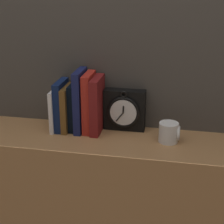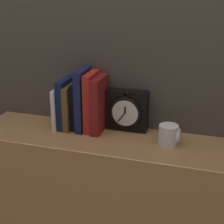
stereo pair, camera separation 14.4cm
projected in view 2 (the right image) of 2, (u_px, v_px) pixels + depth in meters
The scene contains 10 objects.
wall_back at pixel (125, 16), 1.47m from camera, with size 6.00×0.05×2.60m.
clock at pixel (127, 111), 1.54m from camera, with size 0.17×0.06×0.18m.
book_slot0_white at pixel (60, 107), 1.58m from camera, with size 0.02×0.14×0.17m.
book_slot1_navy at pixel (65, 103), 1.57m from camera, with size 0.03×0.13×0.21m.
book_slot2_brown at pixel (71, 106), 1.57m from camera, with size 0.02×0.14×0.19m.
book_slot3_black at pixel (77, 105), 1.57m from camera, with size 0.02×0.12×0.20m.
book_slot4_navy at pixel (83, 100), 1.54m from camera, with size 0.03×0.14×0.26m.
book_slot5_red at pixel (92, 102), 1.53m from camera, with size 0.03×0.13×0.24m.
book_slot6_maroon at pixel (99, 105), 1.52m from camera, with size 0.03×0.14×0.23m.
mug at pixel (169, 135), 1.43m from camera, with size 0.08×0.08×0.08m.
Camera 2 is at (0.40, -1.29, 1.48)m, focal length 60.00 mm.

